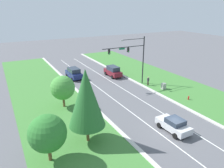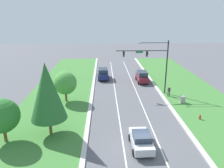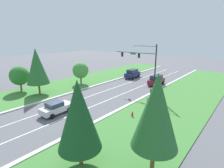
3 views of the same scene
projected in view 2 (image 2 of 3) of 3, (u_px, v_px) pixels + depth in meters
The scene contains 16 objects.
ground_plane at pixel (142, 147), 21.52m from camera, with size 160.00×160.00×0.00m, color #5B5B60.
curb_strip_right at pixel (198, 146), 21.70m from camera, with size 0.50×90.00×0.15m.
curb_strip_left at pixel (84, 148), 21.29m from camera, with size 0.50×90.00×0.15m.
grass_verge_left at pixel (30, 150), 21.11m from camera, with size 10.00×90.00×0.08m.
lane_stripe_inner_left at pixel (124, 148), 21.45m from camera, with size 0.14×81.00×0.01m.
lane_stripe_inner_right at pixel (160, 147), 21.58m from camera, with size 0.14×81.00×0.01m.
traffic_signal_mast at pixel (153, 59), 34.34m from camera, with size 8.22×0.41×8.68m.
silver_sedan at pixel (141, 140), 21.27m from camera, with size 2.14×4.24×1.66m.
burgundy_suv at pixel (142, 77), 41.95m from camera, with size 2.11×4.70×2.12m.
navy_suv at pixel (103, 74), 43.96m from camera, with size 2.31×4.75×2.14m.
utility_cabinet at pixel (182, 100), 32.03m from camera, with size 0.70×0.60×1.12m.
pedestrian at pixel (169, 91), 34.55m from camera, with size 0.42×0.31×1.69m.
fire_hydrant at pixel (200, 117), 27.03m from camera, with size 0.34×0.20×0.70m.
oak_near_left_tree at pixel (2, 116), 21.61m from camera, with size 3.48×3.48×4.69m.
oak_far_left_tree at pixel (65, 83), 31.95m from camera, with size 3.40×3.40×4.63m.
conifer_mid_left_tree at pixel (47, 91), 22.35m from camera, with size 3.80×3.80×8.03m.
Camera 2 is at (-3.66, -18.44, 12.55)m, focal length 35.00 mm.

